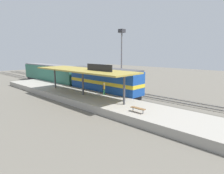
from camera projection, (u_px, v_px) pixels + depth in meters
ground_plane at (113, 94)px, 33.45m from camera, size 120.00×120.00×0.00m
track_near at (105, 95)px, 32.02m from camera, size 3.20×110.00×0.16m
track_far at (123, 91)px, 35.30m from camera, size 3.20×110.00×0.16m
platform at (83, 97)px, 28.67m from camera, size 6.00×44.00×0.90m
station_canopy at (83, 71)px, 27.87m from camera, size 5.20×18.00×4.70m
platform_bench at (138, 108)px, 19.99m from camera, size 0.44×1.70×0.50m
locomotive at (104, 81)px, 31.79m from camera, size 2.93×14.43×4.44m
passenger_carriage_single at (50, 74)px, 44.02m from camera, size 2.90×20.00×4.24m
freight_car at (97, 78)px, 39.69m from camera, size 2.80×12.00×3.54m
light_mast at (122, 46)px, 38.20m from camera, size 1.10×1.10×11.70m
person_waiting at (104, 88)px, 28.40m from camera, size 0.34×0.34×1.71m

